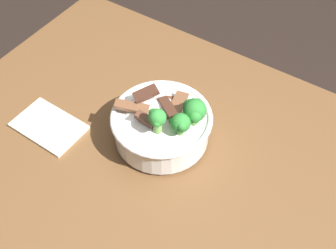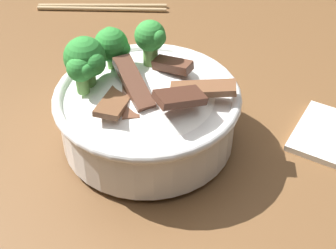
% 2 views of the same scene
% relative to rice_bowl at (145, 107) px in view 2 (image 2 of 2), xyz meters
% --- Properties ---
extents(dining_table, '(1.30, 0.87, 0.76)m').
position_rel_rice_bowl_xyz_m(dining_table, '(-0.16, 0.09, -0.18)').
color(dining_table, brown).
rests_on(dining_table, ground).
extents(rice_bowl, '(0.21, 0.21, 0.14)m').
position_rel_rice_bowl_xyz_m(rice_bowl, '(0.00, 0.00, 0.00)').
color(rice_bowl, white).
rests_on(rice_bowl, dining_table).
extents(chopsticks_pair, '(0.21, 0.12, 0.01)m').
position_rel_rice_bowl_xyz_m(chopsticks_pair, '(-0.24, 0.25, -0.05)').
color(chopsticks_pair, tan).
rests_on(chopsticks_pair, dining_table).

